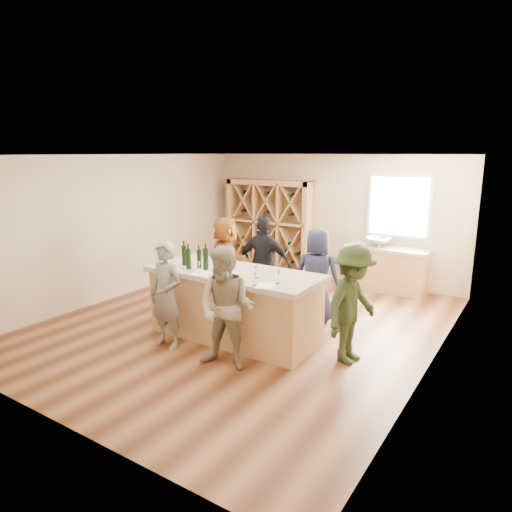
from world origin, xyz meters
The scene contains 34 objects.
floor centered at (0.00, 0.00, -0.05)m, with size 6.00×7.00×0.10m, color brown.
ceiling centered at (0.00, 0.00, 2.85)m, with size 6.00×7.00×0.10m, color white.
wall_back centered at (0.00, 3.55, 1.40)m, with size 6.00×0.10×2.80m, color #C6AF8F.
wall_front centered at (0.00, -3.55, 1.40)m, with size 6.00×0.10×2.80m, color #C6AF8F.
wall_left centered at (-3.05, 0.00, 1.40)m, with size 0.10×7.00×2.80m, color #C6AF8F.
wall_right centered at (3.05, 0.00, 1.40)m, with size 0.10×7.00×2.80m, color #C6AF8F.
window_frame centered at (1.50, 3.47, 1.75)m, with size 1.30×0.06×1.30m, color white.
window_pane centered at (1.50, 3.44, 1.75)m, with size 1.18×0.01×1.18m, color white.
wine_rack centered at (-1.50, 3.27, 1.10)m, with size 2.20×0.45×2.20m, color tan.
back_counter_base centered at (1.40, 3.20, 0.43)m, with size 1.60×0.58×0.86m, color tan.
back_counter_top centered at (1.40, 3.20, 0.89)m, with size 1.70×0.62×0.06m, color #B7AB95.
sink centered at (1.20, 3.20, 1.01)m, with size 0.54×0.54×0.19m, color silver.
faucet centered at (1.20, 3.38, 1.07)m, with size 0.02×0.02×0.30m, color silver.
tasting_counter_base centered at (0.20, -0.57, 0.50)m, with size 2.60×1.00×1.00m, color tan.
tasting_counter_top centered at (0.20, -0.57, 1.04)m, with size 2.72×1.12×0.08m, color #B7AB95.
wine_bottle_a centered at (-0.67, -0.72, 1.24)m, with size 0.08×0.08×0.32m, color black.
wine_bottle_b centered at (-0.45, -0.86, 1.24)m, with size 0.08×0.08×0.31m, color black.
wine_bottle_c centered at (-0.37, -0.71, 1.22)m, with size 0.07×0.07×0.29m, color black.
wine_bottle_d centered at (-0.19, -0.77, 1.25)m, with size 0.08×0.08×0.34m, color black.
wine_bottle_e centered at (-0.05, -0.70, 1.23)m, with size 0.08×0.08×0.31m, color black.
wine_glass_a centered at (-0.15, -0.97, 1.16)m, with size 0.06×0.06×0.16m, color white.
wine_glass_b centered at (0.39, -1.03, 1.17)m, with size 0.07×0.07×0.17m, color white.
wine_glass_c centered at (0.89, -1.06, 1.16)m, with size 0.06×0.06×0.16m, color white.
wine_glass_d centered at (0.70, -0.74, 1.16)m, with size 0.06×0.06×0.16m, color white.
wine_glass_e centered at (1.11, -0.81, 1.17)m, with size 0.07×0.07×0.18m, color white.
tasting_menu_a centered at (-0.14, -0.93, 1.08)m, with size 0.25×0.33×0.00m, color white.
tasting_menu_b centered at (0.43, -0.94, 1.08)m, with size 0.19×0.26×0.00m, color white.
tasting_menu_c centered at (1.02, -1.00, 1.08)m, with size 0.22×0.31×0.00m, color white.
person_near_left centered at (-0.45, -1.38, 0.80)m, with size 0.58×0.43×1.59m, color slate.
person_near_right centered at (0.70, -1.45, 0.83)m, with size 0.81×0.44×1.66m, color gray.
person_server centered at (2.03, -0.38, 0.82)m, with size 1.07×0.49×1.65m, color #263319.
person_far_mid centered at (-0.10, 0.78, 0.87)m, with size 1.02×0.52×1.73m, color black.
person_far_right centered at (0.95, 0.78, 0.80)m, with size 0.79×0.51×1.61m, color #191E38.
person_far_left centered at (-0.96, 0.80, 0.83)m, with size 1.54×0.55×1.66m, color #994C19.
Camera 1 is at (4.13, -6.02, 2.84)m, focal length 32.00 mm.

